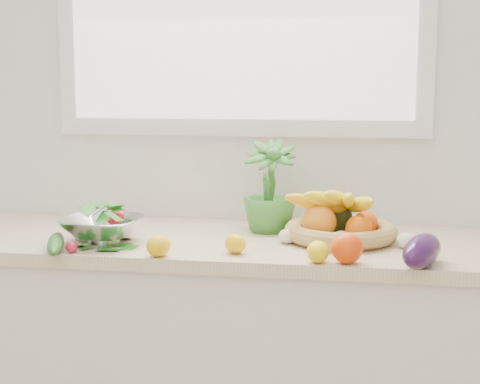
% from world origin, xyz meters
% --- Properties ---
extents(back_wall, '(4.50, 0.02, 2.70)m').
position_xyz_m(back_wall, '(0.00, 2.25, 1.35)').
color(back_wall, white).
rests_on(back_wall, ground).
extents(counter_cabinet, '(2.20, 0.58, 0.86)m').
position_xyz_m(counter_cabinet, '(0.00, 1.95, 0.43)').
color(counter_cabinet, silver).
rests_on(counter_cabinet, ground).
extents(countertop, '(2.24, 0.62, 0.04)m').
position_xyz_m(countertop, '(0.00, 1.95, 0.88)').
color(countertop, beige).
rests_on(countertop, counter_cabinet).
extents(orange_loose, '(0.09, 0.09, 0.09)m').
position_xyz_m(orange_loose, '(0.39, 1.68, 0.94)').
color(orange_loose, '#EE4107').
rests_on(orange_loose, countertop).
extents(lemon_a, '(0.07, 0.08, 0.06)m').
position_xyz_m(lemon_a, '(0.31, 1.67, 0.93)').
color(lemon_a, yellow).
rests_on(lemon_a, countertop).
extents(lemon_b, '(0.09, 0.10, 0.06)m').
position_xyz_m(lemon_b, '(-0.14, 1.67, 0.93)').
color(lemon_b, yellow).
rests_on(lemon_b, countertop).
extents(lemon_c, '(0.09, 0.09, 0.06)m').
position_xyz_m(lemon_c, '(0.07, 1.74, 0.93)').
color(lemon_c, '#F3B60D').
rests_on(lemon_c, countertop).
extents(apple, '(0.10, 0.10, 0.09)m').
position_xyz_m(apple, '(-0.35, 1.93, 0.94)').
color(apple, '#AB0D10').
rests_on(apple, countertop).
extents(ginger, '(0.11, 0.05, 0.03)m').
position_xyz_m(ginger, '(0.37, 1.81, 0.92)').
color(ginger, tan).
rests_on(ginger, countertop).
extents(garlic_a, '(0.07, 0.07, 0.05)m').
position_xyz_m(garlic_a, '(0.20, 1.90, 0.92)').
color(garlic_a, silver).
rests_on(garlic_a, countertop).
extents(garlic_b, '(0.08, 0.08, 0.05)m').
position_xyz_m(garlic_b, '(0.37, 1.88, 0.92)').
color(garlic_b, silver).
rests_on(garlic_b, countertop).
extents(garlic_c, '(0.07, 0.07, 0.05)m').
position_xyz_m(garlic_c, '(0.55, 1.89, 0.92)').
color(garlic_c, white).
rests_on(garlic_c, countertop).
extents(eggplant, '(0.15, 0.24, 0.09)m').
position_xyz_m(eggplant, '(0.58, 1.67, 0.94)').
color(eggplant, '#30103E').
rests_on(eggplant, countertop).
extents(cucumber, '(0.13, 0.25, 0.05)m').
position_xyz_m(cucumber, '(-0.45, 1.68, 0.92)').
color(cucumber, '#1A5418').
rests_on(cucumber, countertop).
extents(radish, '(0.04, 0.04, 0.03)m').
position_xyz_m(radish, '(-0.40, 1.67, 0.92)').
color(radish, red).
rests_on(radish, countertop).
extents(potted_herb, '(0.19, 0.19, 0.32)m').
position_xyz_m(potted_herb, '(0.12, 2.07, 1.04)').
color(potted_herb, '#3B812E').
rests_on(potted_herb, countertop).
extents(fruit_basket, '(0.44, 0.44, 0.18)m').
position_xyz_m(fruit_basket, '(0.36, 1.96, 0.95)').
color(fruit_basket, tan).
rests_on(fruit_basket, countertop).
extents(colander_with_spinach, '(0.27, 0.27, 0.13)m').
position_xyz_m(colander_with_spinach, '(-0.35, 1.81, 0.96)').
color(colander_with_spinach, silver).
rests_on(colander_with_spinach, countertop).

